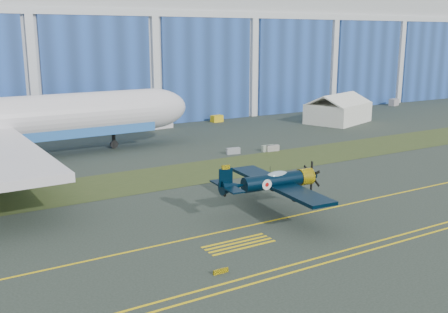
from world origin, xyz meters
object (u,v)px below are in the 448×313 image
tent (338,108)px  shipping_container (157,122)px  warbird (273,181)px  tug (217,119)px

tent → shipping_container: tent is taller
warbird → shipping_container: size_ratio=2.64×
tent → shipping_container: bearing=140.5°
tent → tug: tent is taller
warbird → shipping_container: warbird is taller
warbird → tent: size_ratio=1.03×
warbird → tent: 56.77m
tent → shipping_container: 35.26m
warbird → shipping_container: bearing=82.7°
tent → tug: size_ratio=6.42×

